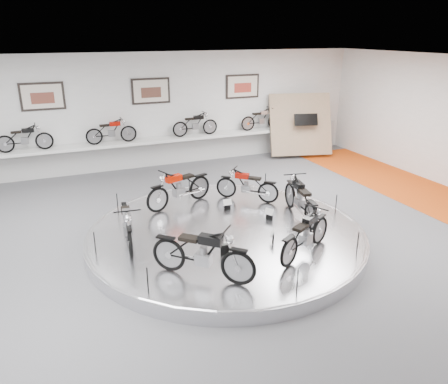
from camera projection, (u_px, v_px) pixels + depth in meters
name	position (u px, v px, depth m)	size (l,w,h in m)	color
floor	(231.00, 247.00, 9.99)	(16.00, 16.00, 0.00)	#515053
ceiling	(232.00, 66.00, 8.61)	(16.00, 16.00, 0.00)	white
wall_back	(152.00, 111.00, 15.36)	(16.00, 16.00, 0.00)	silver
dado_band	(154.00, 151.00, 15.84)	(15.68, 0.04, 1.10)	#BCBCBA
display_platform	(226.00, 235.00, 10.20)	(6.40, 6.40, 0.30)	silver
platform_rim	(226.00, 231.00, 10.16)	(6.40, 6.40, 0.10)	#B2B2BA
shelf	(155.00, 141.00, 15.44)	(11.00, 0.55, 0.10)	silver
poster_left	(42.00, 96.00, 13.81)	(1.35, 0.06, 0.88)	beige
poster_center	(151.00, 91.00, 15.08)	(1.35, 0.06, 0.88)	beige
poster_right	(243.00, 86.00, 16.35)	(1.35, 0.06, 0.88)	beige
display_panel	(301.00, 125.00, 16.87)	(2.40, 0.12, 2.40)	#9C7761
shelf_bike_a	(25.00, 140.00, 13.77)	(1.22, 0.42, 0.73)	black
shelf_bike_b	(111.00, 133.00, 14.75)	(1.22, 0.42, 0.73)	#920D04
shelf_bike_c	(195.00, 126.00, 15.84)	(1.22, 0.42, 0.73)	black
shelf_bike_d	(261.00, 120.00, 16.82)	(1.22, 0.42, 0.73)	#B3B2B7
bike_a	(247.00, 185.00, 11.77)	(1.50, 0.53, 0.88)	#920D04
bike_b	(179.00, 187.00, 11.39)	(1.72, 0.61, 1.01)	#C01400
bike_c	(127.00, 224.00, 9.31)	(1.61, 0.57, 0.95)	#B3B2B7
bike_d	(202.00, 253.00, 8.00)	(1.76, 0.62, 1.03)	black
bike_e	(306.00, 234.00, 8.86)	(1.60, 0.56, 0.94)	black
bike_f	(300.00, 198.00, 10.63)	(1.73, 0.61, 1.02)	black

